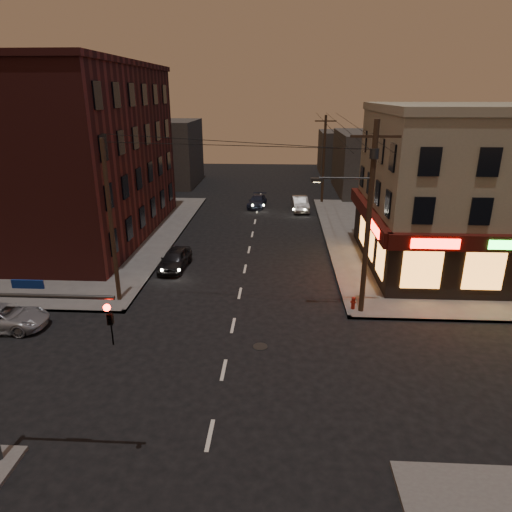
# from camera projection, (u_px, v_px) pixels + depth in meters

# --- Properties ---
(ground) EXTENTS (120.00, 120.00, 0.00)m
(ground) POSITION_uv_depth(u_px,v_px,m) (224.00, 370.00, 19.74)
(ground) COLOR black
(ground) RESTS_ON ground
(sidewalk_ne) EXTENTS (24.00, 28.00, 0.15)m
(sidewalk_ne) POSITION_uv_depth(u_px,v_px,m) (475.00, 241.00, 36.64)
(sidewalk_ne) COLOR #514F4C
(sidewalk_ne) RESTS_ON ground
(sidewalk_nw) EXTENTS (24.00, 28.00, 0.15)m
(sidewalk_nw) POSITION_uv_depth(u_px,v_px,m) (39.00, 234.00, 38.48)
(sidewalk_nw) COLOR #514F4C
(sidewalk_nw) RESTS_ON ground
(pizza_building) EXTENTS (15.85, 12.85, 10.50)m
(pizza_building) POSITION_uv_depth(u_px,v_px,m) (489.00, 190.00, 29.72)
(pizza_building) COLOR #9C9377
(pizza_building) RESTS_ON sidewalk_ne
(brick_apartment) EXTENTS (12.00, 20.00, 13.00)m
(brick_apartment) POSITION_uv_depth(u_px,v_px,m) (69.00, 155.00, 36.07)
(brick_apartment) COLOR #4A1A17
(brick_apartment) RESTS_ON sidewalk_nw
(bg_building_ne_a) EXTENTS (10.00, 12.00, 7.00)m
(bg_building_ne_a) POSITION_uv_depth(u_px,v_px,m) (381.00, 163.00, 53.53)
(bg_building_ne_a) COLOR #3F3D3A
(bg_building_ne_a) RESTS_ON ground
(bg_building_nw) EXTENTS (9.00, 10.00, 8.00)m
(bg_building_nw) POSITION_uv_depth(u_px,v_px,m) (162.00, 153.00, 58.50)
(bg_building_nw) COLOR #3F3D3A
(bg_building_nw) RESTS_ON ground
(bg_building_ne_b) EXTENTS (8.00, 8.00, 6.00)m
(bg_building_ne_b) POSITION_uv_depth(u_px,v_px,m) (347.00, 152.00, 66.96)
(bg_building_ne_b) COLOR #3F3D3A
(bg_building_ne_b) RESTS_ON ground
(utility_pole_main) EXTENTS (4.20, 0.44, 10.00)m
(utility_pole_main) POSITION_uv_depth(u_px,v_px,m) (367.00, 210.00, 22.89)
(utility_pole_main) COLOR #382619
(utility_pole_main) RESTS_ON sidewalk_ne
(utility_pole_far) EXTENTS (0.26, 0.26, 9.00)m
(utility_pole_far) POSITION_uv_depth(u_px,v_px,m) (324.00, 160.00, 47.87)
(utility_pole_far) COLOR #382619
(utility_pole_far) RESTS_ON sidewalk_ne
(utility_pole_west) EXTENTS (0.24, 0.24, 9.00)m
(utility_pole_west) POSITION_uv_depth(u_px,v_px,m) (111.00, 223.00, 24.62)
(utility_pole_west) COLOR #382619
(utility_pole_west) RESTS_ON sidewalk_nw
(traffic_signal) EXTENTS (4.49, 0.32, 6.47)m
(traffic_signal) POSITION_uv_depth(u_px,v_px,m) (8.00, 352.00, 13.35)
(traffic_signal) COLOR #333538
(traffic_signal) RESTS_ON ground
(suv_cross) EXTENTS (4.48, 2.12, 1.24)m
(suv_cross) POSITION_uv_depth(u_px,v_px,m) (3.00, 317.00, 23.01)
(suv_cross) COLOR #9DA0A6
(suv_cross) RESTS_ON ground
(sedan_near) EXTENTS (1.89, 4.11, 1.36)m
(sedan_near) POSITION_uv_depth(u_px,v_px,m) (175.00, 259.00, 30.86)
(sedan_near) COLOR black
(sedan_near) RESTS_ON ground
(sedan_mid) EXTENTS (1.84, 4.45, 1.43)m
(sedan_mid) POSITION_uv_depth(u_px,v_px,m) (300.00, 204.00, 46.06)
(sedan_mid) COLOR #635F5C
(sedan_mid) RESTS_ON ground
(sedan_far) EXTENTS (2.09, 4.23, 1.18)m
(sedan_far) POSITION_uv_depth(u_px,v_px,m) (257.00, 201.00, 47.56)
(sedan_far) COLOR #191F33
(sedan_far) RESTS_ON ground
(fire_hydrant) EXTENTS (0.32, 0.32, 0.71)m
(fire_hydrant) POSITION_uv_depth(u_px,v_px,m) (353.00, 302.00, 24.86)
(fire_hydrant) COLOR maroon
(fire_hydrant) RESTS_ON sidewalk_ne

